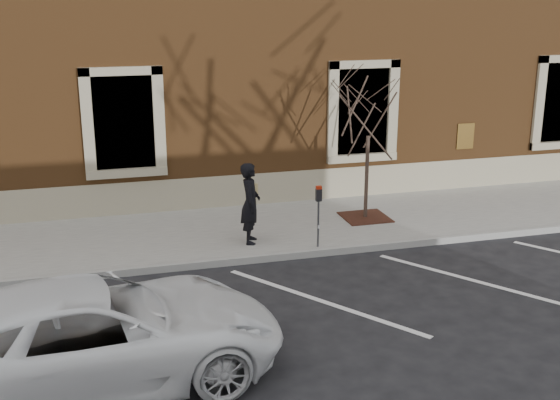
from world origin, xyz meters
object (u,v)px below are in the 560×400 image
object	(u,v)px
man	(250,203)
parking_meter	(318,205)
sapling	(369,113)
white_truck	(94,335)

from	to	relation	value
man	parking_meter	size ratio (longest dim) A/B	1.32
parking_meter	sapling	world-z (taller)	sapling
white_truck	man	bearing A→B (deg)	-41.51
man	parking_meter	bearing A→B (deg)	-102.33
sapling	white_truck	distance (m)	8.73
parking_meter	white_truck	bearing A→B (deg)	-137.27
man	parking_meter	world-z (taller)	man
sapling	parking_meter	bearing A→B (deg)	-137.37
sapling	white_truck	world-z (taller)	sapling
parking_meter	man	bearing A→B (deg)	155.13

